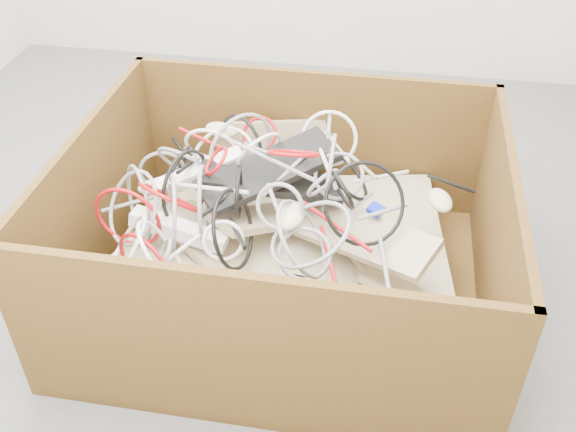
% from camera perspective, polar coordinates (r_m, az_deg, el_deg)
% --- Properties ---
extents(ground, '(3.00, 3.00, 0.00)m').
position_cam_1_polar(ground, '(2.40, -6.00, -1.87)').
color(ground, '#545457').
rests_on(ground, ground).
extents(cardboard_box, '(1.27, 1.05, 0.56)m').
position_cam_1_polar(cardboard_box, '(2.09, -0.59, -3.81)').
color(cardboard_box, '#35250D').
rests_on(cardboard_box, ground).
extents(keyboard_pile, '(1.01, 0.99, 0.34)m').
position_cam_1_polar(keyboard_pile, '(2.03, 0.96, -0.41)').
color(keyboard_pile, tan).
rests_on(keyboard_pile, cardboard_box).
extents(mice_scatter, '(1.01, 0.77, 0.20)m').
position_cam_1_polar(mice_scatter, '(1.92, -1.83, 0.29)').
color(mice_scatter, beige).
rests_on(mice_scatter, keyboard_pile).
extents(power_strip_left, '(0.29, 0.19, 0.12)m').
position_cam_1_polar(power_strip_left, '(2.06, -7.80, 3.76)').
color(power_strip_left, white).
rests_on(power_strip_left, keyboard_pile).
extents(power_strip_right, '(0.30, 0.09, 0.10)m').
position_cam_1_polar(power_strip_right, '(1.94, -9.43, -1.17)').
color(power_strip_right, white).
rests_on(power_strip_right, keyboard_pile).
extents(vga_plug, '(0.06, 0.06, 0.03)m').
position_cam_1_polar(vga_plug, '(1.96, 7.64, 0.53)').
color(vga_plug, '#0D1FCC').
rests_on(vga_plug, keyboard_pile).
extents(cable_tangle, '(1.15, 0.85, 0.47)m').
position_cam_1_polar(cable_tangle, '(1.95, -4.93, 1.98)').
color(cable_tangle, '#A80C10').
rests_on(cable_tangle, keyboard_pile).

